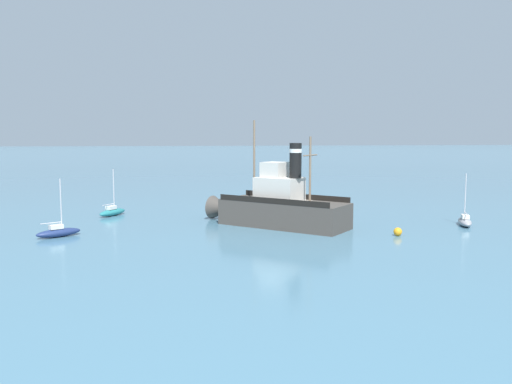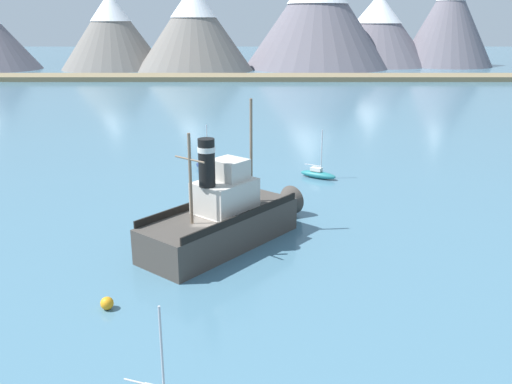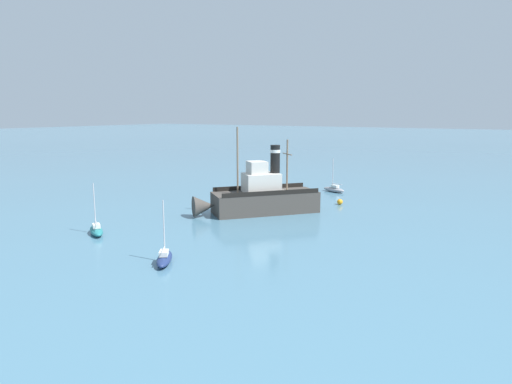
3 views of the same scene
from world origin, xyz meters
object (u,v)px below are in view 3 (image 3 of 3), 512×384
(mooring_buoy, at_px, (340,202))
(sailboat_grey, at_px, (334,189))
(sailboat_navy, at_px, (164,258))
(sailboat_teal, at_px, (96,230))
(old_tugboat, at_px, (260,197))

(mooring_buoy, bearing_deg, sailboat_grey, -62.87)
(sailboat_navy, height_order, sailboat_grey, same)
(sailboat_navy, distance_m, mooring_buoy, 28.73)
(sailboat_teal, xyz_separation_m, mooring_buoy, (-14.32, -25.78, -0.07))
(sailboat_grey, relative_size, mooring_buoy, 6.82)
(old_tugboat, bearing_deg, mooring_buoy, -122.98)
(old_tugboat, bearing_deg, sailboat_grey, -96.04)
(mooring_buoy, bearing_deg, sailboat_teal, 60.95)
(sailboat_navy, distance_m, sailboat_teal, 11.76)
(sailboat_grey, xyz_separation_m, mooring_buoy, (-4.21, 8.21, -0.07))
(sailboat_navy, xyz_separation_m, sailboat_grey, (1.31, -36.79, 0.00))
(old_tugboat, distance_m, sailboat_grey, 17.71)
(old_tugboat, relative_size, mooring_buoy, 18.42)
(sailboat_teal, relative_size, mooring_buoy, 6.82)
(sailboat_teal, distance_m, sailboat_grey, 35.45)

